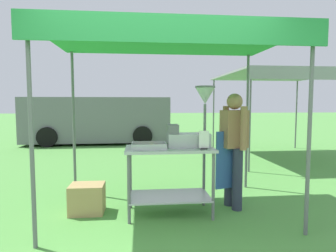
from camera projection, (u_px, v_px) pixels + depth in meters
ground_plane at (147, 152)px, 8.63m from camera, size 70.00×70.00×0.00m
stall_canopy at (169, 44)px, 3.72m from camera, size 3.12×2.02×2.35m
donut_cart at (169, 166)px, 3.75m from camera, size 1.15×0.63×0.90m
donut_tray at (148, 147)px, 3.66m from camera, size 0.44×0.33×0.07m
donut_fryer at (193, 125)px, 3.76m from camera, size 0.63×0.28×0.81m
menu_sign at (204, 141)px, 3.57m from camera, size 0.13×0.05×0.23m
vendor at (233, 144)px, 3.96m from camera, size 0.47×0.54×1.61m
supply_crate at (87, 199)px, 3.81m from camera, size 0.45×0.35×0.39m
van_grey at (99, 119)px, 10.64m from camera, size 5.20×2.17×1.69m
neighbour_tent at (280, 76)px, 7.52m from camera, size 2.97×3.20×2.26m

